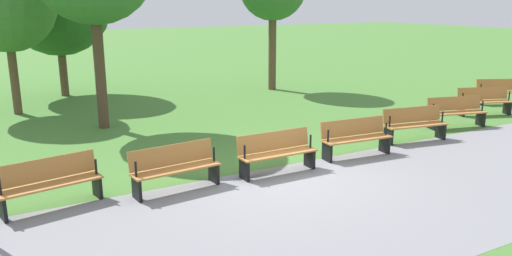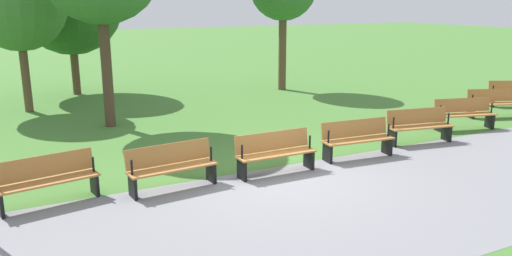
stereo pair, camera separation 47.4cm
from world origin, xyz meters
The scene contains 11 objects.
ground_plane centered at (0.00, 0.00, 0.00)m, with size 120.00×120.00×0.00m, color #477A33.
path_paving centered at (0.00, 2.07, 0.00)m, with size 37.03×4.89×0.01m, color gray.
bench_1 centered at (-8.94, -1.63, 0.47)m, with size 1.83×1.05×0.89m.
bench_2 centered at (-6.77, -0.95, 0.47)m, with size 1.84×0.91×0.89m.
bench_3 centered at (-4.54, -0.46, 0.47)m, with size 1.83×0.77×0.89m.
bench_4 centered at (-2.28, -0.17, 0.47)m, with size 1.81×0.62×0.89m.
bench_5 centered at (0.00, -0.07, 0.47)m, with size 1.78×0.47×0.89m.
bench_6 centered at (2.28, -0.17, 0.47)m, with size 1.81×0.62×0.89m.
bench_7 centered at (4.54, -0.46, 0.47)m, with size 1.83×0.77×0.89m.
tree_0 centered at (4.40, -9.29, 3.57)m, with size 3.11×3.11×5.14m.
tree_2 centered at (2.48, -11.99, 3.56)m, with size 3.98×3.98×5.56m.
Camera 2 is at (5.03, 8.94, 3.63)m, focal length 35.07 mm.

